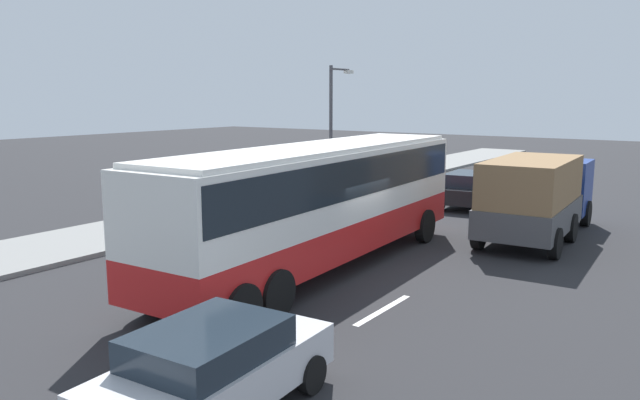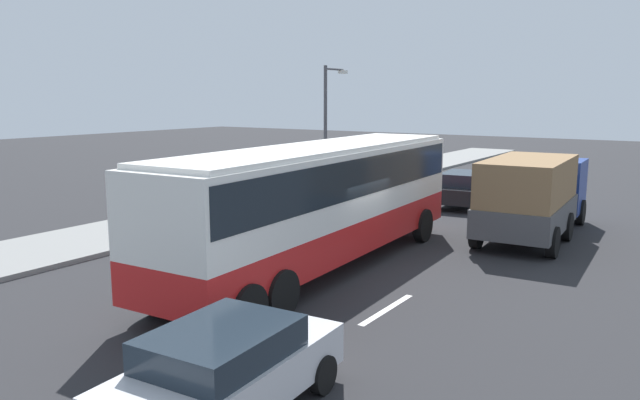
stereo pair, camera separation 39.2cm
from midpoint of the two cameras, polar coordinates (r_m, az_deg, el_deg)
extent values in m
plane|color=#28282B|center=(17.38, 1.46, -6.33)|extent=(120.00, 120.00, 0.00)
cube|color=gray|center=(23.01, -17.06, -2.59)|extent=(80.00, 4.00, 0.15)
cube|color=white|center=(11.25, -3.79, -15.51)|extent=(2.40, 0.16, 0.01)
cube|color=white|center=(14.14, 5.48, -10.16)|extent=(2.40, 0.16, 0.01)
cube|color=white|center=(22.20, 16.57, -3.19)|extent=(2.40, 0.16, 0.01)
cube|color=white|center=(22.40, 16.73, -3.09)|extent=(2.40, 0.16, 0.01)
cube|color=red|center=(16.99, -0.59, -3.13)|extent=(12.46, 3.16, 0.95)
cube|color=white|center=(16.74, -0.59, 1.55)|extent=(12.46, 3.16, 1.85)
cube|color=black|center=(16.70, -0.59, 2.45)|extent=(12.22, 3.18, 1.02)
cube|color=black|center=(22.15, 7.74, 3.69)|extent=(0.23, 2.37, 1.48)
cube|color=white|center=(16.63, -0.60, 4.91)|extent=(11.96, 2.98, 0.12)
cylinder|color=black|center=(21.58, 2.97, -1.68)|extent=(1.11, 0.35, 1.10)
cylinder|color=black|center=(20.57, 9.07, -2.36)|extent=(1.11, 0.35, 1.10)
cylinder|color=black|center=(14.93, -12.37, -7.05)|extent=(1.11, 0.35, 1.10)
cylinder|color=black|center=(13.42, -4.55, -8.77)|extent=(1.11, 0.35, 1.10)
cylinder|color=black|center=(14.13, -15.73, -8.16)|extent=(1.11, 0.35, 1.10)
cylinder|color=black|center=(12.52, -7.78, -10.21)|extent=(1.11, 0.35, 1.10)
cube|color=navy|center=(24.79, 20.25, 1.35)|extent=(2.20, 2.51, 1.97)
cube|color=#4C4C4F|center=(21.21, 18.26, -1.31)|extent=(5.21, 2.67, 0.90)
cube|color=olive|center=(21.03, 18.42, 1.78)|extent=(5.00, 2.56, 1.41)
cylinder|color=black|center=(25.31, 17.61, -0.60)|extent=(0.97, 0.33, 0.96)
cylinder|color=black|center=(24.90, 22.79, -1.07)|extent=(0.97, 0.33, 0.96)
cylinder|color=black|center=(22.45, 15.85, -1.78)|extent=(0.97, 0.33, 0.96)
cylinder|color=black|center=(22.00, 21.67, -2.33)|extent=(0.97, 0.33, 0.96)
cylinder|color=black|center=(20.01, 13.92, -3.06)|extent=(0.97, 0.33, 0.96)
cylinder|color=black|center=(19.50, 20.44, -3.72)|extent=(0.97, 0.33, 0.96)
cube|color=silver|center=(9.60, -9.81, -15.97)|extent=(4.15, 1.99, 0.67)
cube|color=#1E2833|center=(9.27, -10.46, -13.07)|extent=(2.32, 1.74, 0.47)
cylinder|color=black|center=(11.19, -8.48, -13.98)|extent=(0.65, 0.24, 0.64)
cylinder|color=black|center=(10.31, -0.89, -16.02)|extent=(0.65, 0.24, 0.64)
cube|color=black|center=(27.72, 12.98, 0.81)|extent=(4.46, 2.16, 0.65)
cube|color=#1E2833|center=(27.29, 12.83, 1.97)|extent=(2.52, 1.82, 0.56)
cylinder|color=black|center=(29.41, 12.16, 0.70)|extent=(0.66, 0.27, 0.64)
cylinder|color=black|center=(29.03, 15.27, 0.46)|extent=(0.66, 0.27, 0.64)
cylinder|color=black|center=(26.57, 10.42, -0.19)|extent=(0.66, 0.27, 0.64)
cylinder|color=black|center=(26.14, 13.85, -0.47)|extent=(0.66, 0.27, 0.64)
cylinder|color=black|center=(23.75, -14.22, -0.92)|extent=(0.14, 0.14, 0.80)
cylinder|color=black|center=(23.68, -13.88, -0.93)|extent=(0.14, 0.14, 0.80)
cylinder|color=gold|center=(23.60, -14.12, 0.75)|extent=(0.32, 0.32, 0.60)
sphere|color=brown|center=(23.54, -14.16, 1.74)|extent=(0.22, 0.22, 0.22)
cylinder|color=black|center=(23.09, -11.94, -1.02)|extent=(0.14, 0.14, 0.88)
cylinder|color=black|center=(23.21, -12.21, -0.98)|extent=(0.14, 0.14, 0.88)
cylinder|color=#B2333F|center=(23.02, -12.15, 0.89)|extent=(0.32, 0.32, 0.66)
sphere|color=brown|center=(22.96, -12.18, 2.00)|extent=(0.24, 0.24, 0.24)
cylinder|color=#47474C|center=(28.54, 0.11, 6.42)|extent=(0.16, 0.16, 6.06)
cylinder|color=#47474C|center=(29.15, 0.95, 12.15)|extent=(1.51, 0.10, 0.10)
cube|color=silver|center=(29.79, 1.76, 11.90)|extent=(0.50, 0.24, 0.16)
camera|label=1|loc=(0.20, 89.36, 0.11)|focal=34.17mm
camera|label=2|loc=(0.20, -90.64, -0.11)|focal=34.17mm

